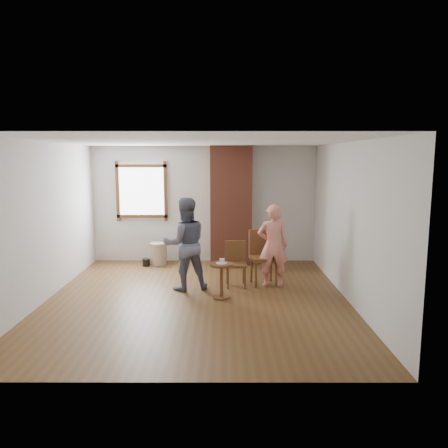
{
  "coord_description": "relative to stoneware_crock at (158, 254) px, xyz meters",
  "views": [
    {
      "loc": [
        0.46,
        -7.04,
        2.35
      ],
      "look_at": [
        0.45,
        0.8,
        1.15
      ],
      "focal_mm": 35.0,
      "sensor_mm": 36.0,
      "label": 1
    }
  ],
  "objects": [
    {
      "name": "ground",
      "position": [
        1.01,
        -2.4,
        -0.24
      ],
      "size": [
        5.5,
        5.5,
        0.0
      ],
      "primitive_type": "plane",
      "color": "brown",
      "rests_on": "ground"
    },
    {
      "name": "room_shell",
      "position": [
        0.95,
        -1.79,
        1.57
      ],
      "size": [
        5.04,
        5.52,
        2.62
      ],
      "color": "silver",
      "rests_on": "ground"
    },
    {
      "name": "brick_chimney",
      "position": [
        1.61,
        0.1,
        1.06
      ],
      "size": [
        0.9,
        0.5,
        2.6
      ],
      "primitive_type": "cube",
      "color": "#9D4D37",
      "rests_on": "ground"
    },
    {
      "name": "stoneware_crock",
      "position": [
        0.0,
        0.0,
        0.0
      ],
      "size": [
        0.45,
        0.45,
        0.48
      ],
      "primitive_type": "cylinder",
      "rotation": [
        0.0,
        0.0,
        0.21
      ],
      "color": "tan",
      "rests_on": "ground"
    },
    {
      "name": "dark_pot",
      "position": [
        -0.25,
        -0.16,
        -0.16
      ],
      "size": [
        0.17,
        0.17,
        0.16
      ],
      "primitive_type": "cylinder",
      "rotation": [
        0.0,
        0.0,
        -0.07
      ],
      "color": "black",
      "rests_on": "ground"
    },
    {
      "name": "dining_chair_left",
      "position": [
        1.67,
        -1.61,
        0.22
      ],
      "size": [
        0.4,
        0.4,
        0.82
      ],
      "rotation": [
        0.0,
        0.0,
        0.05
      ],
      "color": "brown",
      "rests_on": "ground"
    },
    {
      "name": "dining_chair_right",
      "position": [
        2.18,
        -1.48,
        0.32
      ],
      "size": [
        0.54,
        0.54,
        1.01
      ],
      "rotation": [
        0.0,
        0.0,
        0.15
      ],
      "color": "brown",
      "rests_on": "ground"
    },
    {
      "name": "side_table",
      "position": [
        1.41,
        -2.35,
        0.16
      ],
      "size": [
        0.4,
        0.4,
        0.6
      ],
      "color": "brown",
      "rests_on": "ground"
    },
    {
      "name": "cake_plate",
      "position": [
        1.41,
        -2.35,
        0.36
      ],
      "size": [
        0.18,
        0.18,
        0.01
      ],
      "primitive_type": "cylinder",
      "color": "white",
      "rests_on": "side_table"
    },
    {
      "name": "cake_slice",
      "position": [
        1.42,
        -2.35,
        0.4
      ],
      "size": [
        0.08,
        0.07,
        0.06
      ],
      "primitive_type": "cube",
      "color": "white",
      "rests_on": "cake_plate"
    },
    {
      "name": "man",
      "position": [
        0.77,
        -1.85,
        0.59
      ],
      "size": [
        0.96,
        0.84,
        1.66
      ],
      "primitive_type": "imported",
      "rotation": [
        0.0,
        0.0,
        3.45
      ],
      "color": "#121932",
      "rests_on": "ground"
    },
    {
      "name": "person_pink",
      "position": [
        2.34,
        -1.67,
        0.52
      ],
      "size": [
        0.56,
        0.37,
        1.52
      ],
      "primitive_type": "imported",
      "rotation": [
        0.0,
        0.0,
        3.14
      ],
      "color": "#EB8675",
      "rests_on": "ground"
    }
  ]
}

